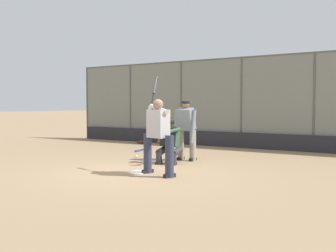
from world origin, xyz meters
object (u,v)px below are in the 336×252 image
Objects in this scene: spare_bat_by_padding at (140,150)px; baseball_loose at (136,156)px; batter_at_plate at (158,134)px; catcher_behind_plate at (169,140)px; umpire_home at (186,128)px; fielding_glove_on_dirt at (141,142)px.

spare_bat_by_padding is 11.99× the size of baseball_loose.
batter_at_plate is 1.82× the size of catcher_behind_plate.
catcher_behind_plate is 1.40× the size of spare_bat_by_padding.
fielding_glove_on_dirt is (3.99, -3.31, -0.86)m from umpire_home.
batter_at_plate is 1.76m from catcher_behind_plate.
fielding_glove_on_dirt is 4.29m from baseball_loose.
fielding_glove_on_dirt is at bearing -38.95° from umpire_home.
spare_bat_by_padding is at bearing -23.91° from umpire_home.
fielding_glove_on_dirt is at bearing -55.78° from baseball_loose.
spare_bat_by_padding is 1.62m from baseball_loose.
batter_at_plate is 2.45m from umpire_home.
catcher_behind_plate is at bearing 41.20° from spare_bat_by_padding.
fielding_glove_on_dirt is 4.55× the size of baseball_loose.
fielding_glove_on_dirt is (3.92, -4.10, -0.58)m from catcher_behind_plate.
baseball_loose is (1.58, 0.23, -0.88)m from umpire_home.
umpire_home reaches higher than baseball_loose.
umpire_home is at bearing -102.69° from catcher_behind_plate.
umpire_home is (0.62, -2.37, -0.02)m from batter_at_plate.
baseball_loose is at bearing -27.42° from batter_at_plate.
fielding_glove_on_dirt reaches higher than spare_bat_by_padding.
umpire_home is 2.84m from spare_bat_by_padding.
baseball_loose is at bearing 124.22° from fielding_glove_on_dirt.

